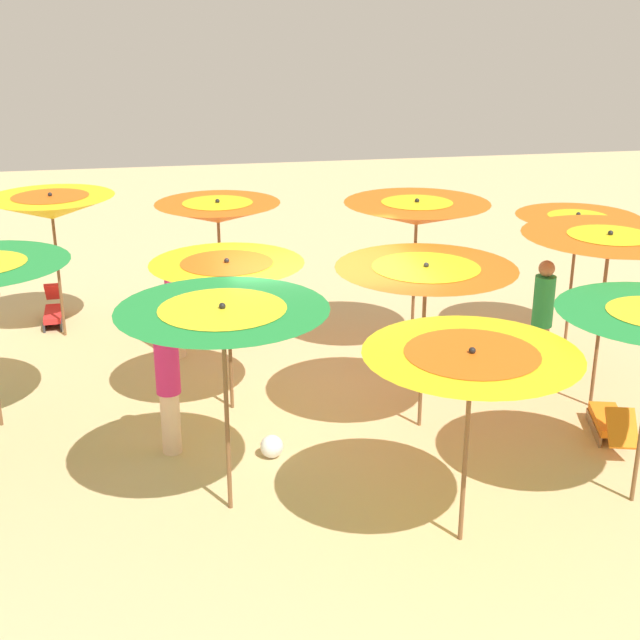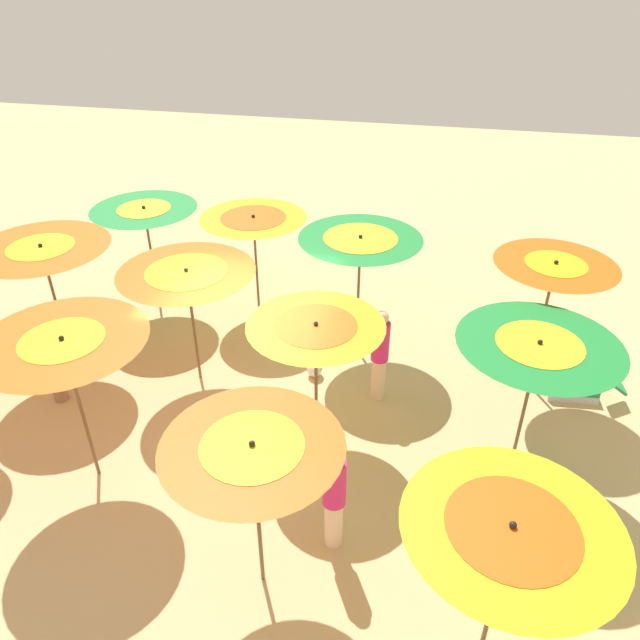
{
  "view_description": "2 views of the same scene",
  "coord_description": "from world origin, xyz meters",
  "px_view_note": "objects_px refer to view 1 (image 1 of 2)",
  "views": [
    {
      "loc": [
        10.58,
        -2.01,
        5.34
      ],
      "look_at": [
        -0.89,
        0.13,
        1.02
      ],
      "focal_mm": 48.98,
      "sensor_mm": 36.0,
      "label": 1
    },
    {
      "loc": [
        -7.47,
        -2.78,
        6.79
      ],
      "look_at": [
        0.83,
        -1.0,
        1.4
      ],
      "focal_mm": 33.58,
      "sensor_mm": 36.0,
      "label": 2
    }
  ],
  "objects_px": {
    "beach_umbrella_4": "(609,247)",
    "lounger_1": "(53,311)",
    "lounger_2": "(611,423)",
    "beach_umbrella_9": "(471,369)",
    "beachgoer_1": "(175,303)",
    "beach_umbrella_10": "(223,326)",
    "beach_umbrella_0": "(577,226)",
    "beachgoer_2": "(542,318)",
    "beach_umbrella_2": "(218,212)",
    "beach_ball": "(272,446)",
    "beach_umbrella_5": "(426,280)",
    "beach_umbrella_3": "(51,207)",
    "beach_umbrella_6": "(227,274)",
    "beach_umbrella_1": "(417,213)",
    "beachgoer_0": "(168,385)"
  },
  "relations": [
    {
      "from": "beach_umbrella_4",
      "to": "lounger_1",
      "type": "height_order",
      "value": "beach_umbrella_4"
    },
    {
      "from": "lounger_2",
      "to": "beach_umbrella_9",
      "type": "bearing_deg",
      "value": 140.38
    },
    {
      "from": "beachgoer_1",
      "to": "beach_umbrella_10",
      "type": "bearing_deg",
      "value": 10.9
    },
    {
      "from": "beach_umbrella_0",
      "to": "beachgoer_2",
      "type": "height_order",
      "value": "beach_umbrella_0"
    },
    {
      "from": "beach_umbrella_10",
      "to": "beachgoer_1",
      "type": "height_order",
      "value": "beach_umbrella_10"
    },
    {
      "from": "beach_umbrella_9",
      "to": "beachgoer_2",
      "type": "relative_size",
      "value": 1.18
    },
    {
      "from": "beach_umbrella_4",
      "to": "beach_umbrella_10",
      "type": "xyz_separation_m",
      "value": [
        1.67,
        -5.17,
        -0.13
      ]
    },
    {
      "from": "beach_umbrella_0",
      "to": "lounger_1",
      "type": "xyz_separation_m",
      "value": [
        -2.6,
        -8.35,
        -1.79
      ]
    },
    {
      "from": "beach_umbrella_2",
      "to": "lounger_2",
      "type": "height_order",
      "value": "beach_umbrella_2"
    },
    {
      "from": "lounger_2",
      "to": "beach_ball",
      "type": "distance_m",
      "value": 4.37
    },
    {
      "from": "beach_umbrella_2",
      "to": "beach_umbrella_5",
      "type": "xyz_separation_m",
      "value": [
        3.7,
        2.31,
        -0.1
      ]
    },
    {
      "from": "beachgoer_2",
      "to": "beach_umbrella_10",
      "type": "bearing_deg",
      "value": -20.74
    },
    {
      "from": "beach_umbrella_3",
      "to": "beach_ball",
      "type": "distance_m",
      "value": 5.94
    },
    {
      "from": "beach_umbrella_5",
      "to": "beach_umbrella_6",
      "type": "distance_m",
      "value": 2.6
    },
    {
      "from": "beachgoer_1",
      "to": "beachgoer_2",
      "type": "relative_size",
      "value": 0.92
    },
    {
      "from": "beach_umbrella_4",
      "to": "beach_umbrella_5",
      "type": "height_order",
      "value": "beach_umbrella_4"
    },
    {
      "from": "beach_umbrella_2",
      "to": "beach_umbrella_5",
      "type": "relative_size",
      "value": 1.03
    },
    {
      "from": "lounger_1",
      "to": "beachgoer_2",
      "type": "xyz_separation_m",
      "value": [
        3.85,
        7.31,
        0.77
      ]
    },
    {
      "from": "beach_umbrella_2",
      "to": "beach_umbrella_9",
      "type": "distance_m",
      "value": 6.6
    },
    {
      "from": "lounger_1",
      "to": "beach_umbrella_3",
      "type": "bearing_deg",
      "value": 16.89
    },
    {
      "from": "beach_umbrella_1",
      "to": "lounger_2",
      "type": "xyz_separation_m",
      "value": [
        3.31,
        1.7,
        -2.05
      ]
    },
    {
      "from": "beach_umbrella_3",
      "to": "lounger_2",
      "type": "bearing_deg",
      "value": 55.06
    },
    {
      "from": "beach_umbrella_2",
      "to": "beach_umbrella_10",
      "type": "bearing_deg",
      "value": -3.71
    },
    {
      "from": "beach_umbrella_1",
      "to": "beachgoer_1",
      "type": "height_order",
      "value": "beach_umbrella_1"
    },
    {
      "from": "beach_umbrella_9",
      "to": "beachgoer_0",
      "type": "height_order",
      "value": "beach_umbrella_9"
    },
    {
      "from": "lounger_2",
      "to": "beachgoer_1",
      "type": "relative_size",
      "value": 0.81
    },
    {
      "from": "beach_umbrella_10",
      "to": "beachgoer_2",
      "type": "bearing_deg",
      "value": 118.82
    },
    {
      "from": "beachgoer_1",
      "to": "beachgoer_2",
      "type": "bearing_deg",
      "value": 75.59
    },
    {
      "from": "beach_umbrella_2",
      "to": "beach_umbrella_6",
      "type": "bearing_deg",
      "value": -1.9
    },
    {
      "from": "beach_umbrella_9",
      "to": "beach_ball",
      "type": "height_order",
      "value": "beach_umbrella_9"
    },
    {
      "from": "beach_umbrella_6",
      "to": "beach_umbrella_10",
      "type": "xyz_separation_m",
      "value": [
        2.53,
        -0.25,
        0.23
      ]
    },
    {
      "from": "beach_umbrella_5",
      "to": "lounger_1",
      "type": "height_order",
      "value": "beach_umbrella_5"
    },
    {
      "from": "lounger_1",
      "to": "lounger_2",
      "type": "distance_m",
      "value": 9.43
    },
    {
      "from": "beach_umbrella_6",
      "to": "beachgoer_0",
      "type": "distance_m",
      "value": 1.74
    },
    {
      "from": "beach_umbrella_2",
      "to": "beach_umbrella_3",
      "type": "height_order",
      "value": "beach_umbrella_3"
    },
    {
      "from": "beach_umbrella_6",
      "to": "beachgoer_2",
      "type": "height_order",
      "value": "beach_umbrella_6"
    },
    {
      "from": "beach_umbrella_3",
      "to": "lounger_2",
      "type": "distance_m",
      "value": 9.06
    },
    {
      "from": "beach_umbrella_10",
      "to": "beachgoer_2",
      "type": "relative_size",
      "value": 1.31
    },
    {
      "from": "beach_umbrella_10",
      "to": "beachgoer_0",
      "type": "xyz_separation_m",
      "value": [
        -1.41,
        -0.6,
        -1.24
      ]
    },
    {
      "from": "beach_umbrella_0",
      "to": "beachgoer_0",
      "type": "relative_size",
      "value": 1.26
    },
    {
      "from": "beach_umbrella_0",
      "to": "beach_umbrella_4",
      "type": "distance_m",
      "value": 2.33
    },
    {
      "from": "beach_umbrella_0",
      "to": "beach_umbrella_2",
      "type": "xyz_separation_m",
      "value": [
        -1.36,
        -5.5,
        0.13
      ]
    },
    {
      "from": "beach_umbrella_9",
      "to": "beach_ball",
      "type": "bearing_deg",
      "value": -140.79
    },
    {
      "from": "beach_umbrella_9",
      "to": "lounger_1",
      "type": "bearing_deg",
      "value": -147.33
    },
    {
      "from": "beach_umbrella_10",
      "to": "lounger_1",
      "type": "relative_size",
      "value": 2.08
    },
    {
      "from": "beach_umbrella_2",
      "to": "beach_umbrella_4",
      "type": "distance_m",
      "value": 6.01
    },
    {
      "from": "beach_umbrella_1",
      "to": "beachgoer_0",
      "type": "xyz_separation_m",
      "value": [
        2.66,
        -3.87,
        -1.34
      ]
    },
    {
      "from": "beach_umbrella_0",
      "to": "beach_umbrella_2",
      "type": "relative_size",
      "value": 0.94
    },
    {
      "from": "beach_umbrella_6",
      "to": "beachgoer_0",
      "type": "xyz_separation_m",
      "value": [
        1.12,
        -0.85,
        -1.02
      ]
    },
    {
      "from": "beach_umbrella_1",
      "to": "beach_umbrella_2",
      "type": "relative_size",
      "value": 1.06
    }
  ]
}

